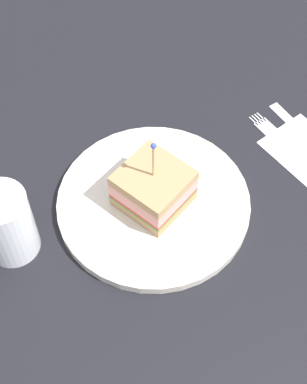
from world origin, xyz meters
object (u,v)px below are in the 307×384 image
object	(u,v)px
plate	(154,203)
fork	(275,136)
sandwich_half_center	(153,190)
drink_glass	(7,226)
knife	(298,128)
napkin	(304,149)

from	to	relation	value
plate	fork	bearing A→B (deg)	-71.06
fork	sandwich_half_center	bearing A→B (deg)	109.40
sandwich_half_center	drink_glass	size ratio (longest dim) A/B	1.15
sandwich_half_center	knife	distance (cm)	25.90
knife	plate	bearing A→B (deg)	107.28
drink_glass	napkin	world-z (taller)	drink_glass
sandwich_half_center	napkin	world-z (taller)	sandwich_half_center
plate	drink_glass	world-z (taller)	drink_glass
drink_glass	fork	distance (cm)	40.38
sandwich_half_center	knife	size ratio (longest dim) A/B	0.93
drink_glass	napkin	distance (cm)	42.89
drink_glass	knife	distance (cm)	44.11
sandwich_half_center	knife	xyz separation A→B (cm)	(7.77, -24.38, -4.05)
drink_glass	fork	xyz separation A→B (cm)	(8.04, -39.32, -4.47)
napkin	knife	world-z (taller)	knife
napkin	knife	bearing A→B (deg)	-9.81
fork	plate	bearing A→B (deg)	108.94
sandwich_half_center	napkin	size ratio (longest dim) A/B	1.17
napkin	drink_glass	bearing A→B (deg)	96.35
plate	sandwich_half_center	distance (cm)	3.57
fork	knife	world-z (taller)	same
drink_glass	knife	size ratio (longest dim) A/B	0.81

